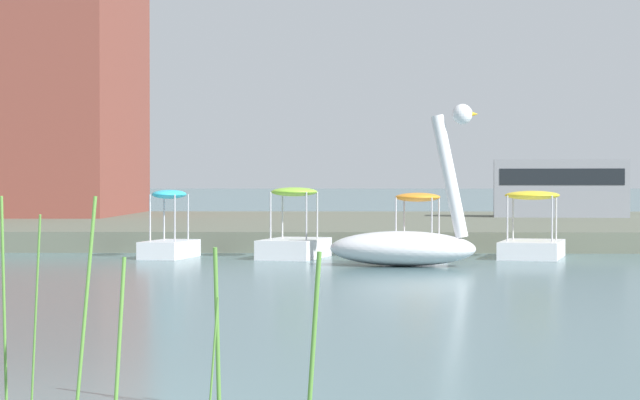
# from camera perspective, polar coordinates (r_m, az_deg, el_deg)

# --- Properties ---
(shore_bank_far) EXTENTS (124.95, 20.81, 0.50)m
(shore_bank_far) POSITION_cam_1_polar(r_m,az_deg,el_deg) (39.47, -2.68, -1.25)
(shore_bank_far) COLOR #5B6051
(shore_bank_far) RESTS_ON ground_plane
(swan_boat) EXTENTS (3.13, 1.85, 3.24)m
(swan_boat) POSITION_cam_1_polar(r_m,az_deg,el_deg) (24.60, 4.05, -1.92)
(swan_boat) COLOR white
(swan_boat) RESTS_ON ground_plane
(pedal_boat_cyan) EXTENTS (1.22, 1.88, 1.51)m
(pedal_boat_cyan) POSITION_cam_1_polar(r_m,az_deg,el_deg) (27.44, -7.03, -1.74)
(pedal_boat_cyan) COLOR white
(pedal_boat_cyan) RESTS_ON ground_plane
(pedal_boat_lime) EXTENTS (1.65, 2.33, 1.57)m
(pedal_boat_lime) POSITION_cam_1_polar(r_m,az_deg,el_deg) (27.17, -1.21, -1.80)
(pedal_boat_lime) COLOR white
(pedal_boat_lime) RESTS_ON ground_plane
(pedal_boat_orange) EXTENTS (1.61, 2.41, 1.45)m
(pedal_boat_orange) POSITION_cam_1_polar(r_m,az_deg,el_deg) (27.41, 4.57, -1.79)
(pedal_boat_orange) COLOR white
(pedal_boat_orange) RESTS_ON ground_plane
(pedal_boat_yellow) EXTENTS (1.79, 2.43, 1.49)m
(pedal_boat_yellow) POSITION_cam_1_polar(r_m,az_deg,el_deg) (27.58, 9.84, -1.73)
(pedal_boat_yellow) COLOR white
(pedal_boat_yellow) RESTS_ON ground_plane
(parked_van) EXTENTS (4.63, 2.21, 1.96)m
(parked_van) POSITION_cam_1_polar(r_m,az_deg,el_deg) (42.53, 11.11, 0.65)
(parked_van) COLOR gray
(parked_van) RESTS_ON shore_bank_far
(reed_clump_foreground) EXTENTS (2.35, 0.94, 1.58)m
(reed_clump_foreground) POSITION_cam_1_polar(r_m,az_deg,el_deg) (8.73, -7.38, -5.88)
(reed_clump_foreground) COLOR #568E38
(reed_clump_foreground) RESTS_ON ground_plane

